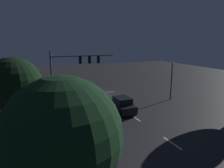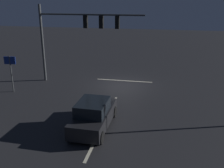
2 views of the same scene
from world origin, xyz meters
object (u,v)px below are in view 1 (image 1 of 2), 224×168
(traffic_signal_assembly, at_px, (75,65))
(street_lamp_left_kerb, at_px, (172,74))
(route_sign, at_px, (45,91))
(tree_right_near, at_px, (14,85))
(street_lamp_right_kerb, at_px, (56,106))
(tree_right_far, at_px, (62,137))
(car_approaching, at_px, (122,105))

(traffic_signal_assembly, height_order, street_lamp_left_kerb, traffic_signal_assembly)
(route_sign, xyz_separation_m, tree_right_near, (2.86, 6.32, 2.28))
(route_sign, bearing_deg, tree_right_near, 65.62)
(street_lamp_right_kerb, bearing_deg, tree_right_far, 84.24)
(tree_right_near, xyz_separation_m, tree_right_far, (-1.97, 11.45, 0.22))
(street_lamp_right_kerb, relative_size, route_sign, 1.69)
(route_sign, xyz_separation_m, tree_right_far, (0.90, 17.76, 2.50))
(tree_right_near, height_order, tree_right_far, tree_right_far)
(traffic_signal_assembly, bearing_deg, route_sign, 36.42)
(traffic_signal_assembly, xyz_separation_m, tree_right_far, (5.36, 21.06, -0.08))
(car_approaching, height_order, tree_right_near, tree_right_near)
(street_lamp_left_kerb, xyz_separation_m, street_lamp_right_kerb, (16.28, 7.99, -0.10))
(traffic_signal_assembly, xyz_separation_m, street_lamp_left_kerb, (-11.64, 5.91, -1.12))
(traffic_signal_assembly, height_order, car_approaching, traffic_signal_assembly)
(street_lamp_right_kerb, bearing_deg, street_lamp_left_kerb, -153.86)
(traffic_signal_assembly, xyz_separation_m, car_approaching, (-3.37, 7.79, -3.88))
(tree_right_near, bearing_deg, street_lamp_left_kerb, -168.96)
(tree_right_near, distance_m, tree_right_far, 11.62)
(street_lamp_left_kerb, relative_size, tree_right_far, 0.75)
(traffic_signal_assembly, relative_size, tree_right_near, 1.34)
(tree_right_far, bearing_deg, car_approaching, -123.34)
(street_lamp_left_kerb, distance_m, street_lamp_right_kerb, 18.13)
(car_approaching, distance_m, street_lamp_left_kerb, 8.92)
(street_lamp_right_kerb, bearing_deg, car_approaching, -142.65)
(traffic_signal_assembly, distance_m, car_approaching, 9.33)
(car_approaching, distance_m, tree_right_far, 16.32)
(tree_right_near, bearing_deg, route_sign, -114.38)
(street_lamp_right_kerb, relative_size, tree_right_near, 0.74)
(route_sign, height_order, tree_right_near, tree_right_near)
(traffic_signal_assembly, relative_size, street_lamp_left_kerb, 1.75)
(tree_right_near, bearing_deg, traffic_signal_assembly, -127.32)
(street_lamp_left_kerb, distance_m, tree_right_far, 22.79)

